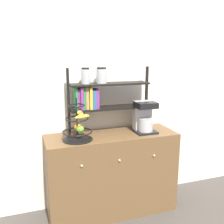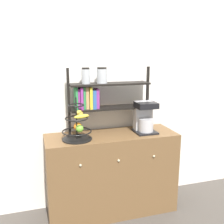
{
  "view_description": "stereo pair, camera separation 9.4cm",
  "coord_description": "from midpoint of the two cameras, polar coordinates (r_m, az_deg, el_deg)",
  "views": [
    {
      "loc": [
        -0.82,
        -2.15,
        1.66
      ],
      "look_at": [
        0.0,
        0.22,
        1.08
      ],
      "focal_mm": 42.0,
      "sensor_mm": 36.0,
      "label": 1
    },
    {
      "loc": [
        -0.73,
        -2.18,
        1.66
      ],
      "look_at": [
        0.0,
        0.22,
        1.08
      ],
      "focal_mm": 42.0,
      "sensor_mm": 36.0,
      "label": 2
    }
  ],
  "objects": [
    {
      "name": "ground_plane",
      "position": [
        2.83,
        0.49,
        -22.83
      ],
      "size": [
        12.0,
        12.0,
        0.0
      ],
      "primitive_type": "plane",
      "color": "#47423D"
    },
    {
      "name": "wall_back",
      "position": [
        2.79,
        -2.86,
        5.58
      ],
      "size": [
        7.0,
        0.05,
        2.6
      ],
      "primitive_type": "cube",
      "color": "silver",
      "rests_on": "ground_plane"
    },
    {
      "name": "sideboard",
      "position": [
        2.8,
        -1.07,
        -13.21
      ],
      "size": [
        1.32,
        0.47,
        0.85
      ],
      "color": "brown",
      "rests_on": "ground_plane"
    },
    {
      "name": "coffee_maker",
      "position": [
        2.71,
        5.99,
        -1.09
      ],
      "size": [
        0.21,
        0.23,
        0.32
      ],
      "color": "black",
      "rests_on": "sideboard"
    },
    {
      "name": "fruit_stand",
      "position": [
        2.47,
        -8.49,
        -3.14
      ],
      "size": [
        0.28,
        0.28,
        0.4
      ],
      "color": "black",
      "rests_on": "sideboard"
    },
    {
      "name": "shelf_hutch",
      "position": [
        2.62,
        -4.08,
        4.04
      ],
      "size": [
        0.86,
        0.2,
        0.66
      ],
      "color": "black",
      "rests_on": "sideboard"
    }
  ]
}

